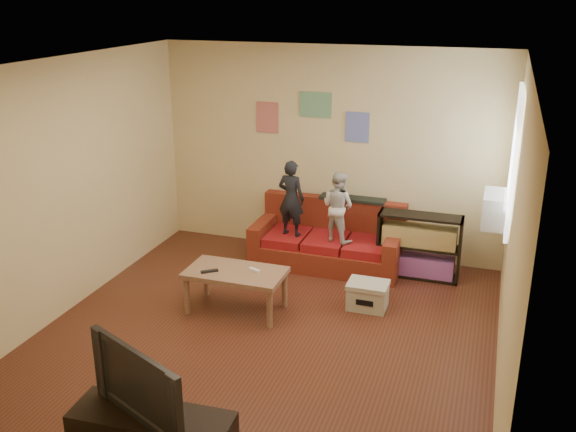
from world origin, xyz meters
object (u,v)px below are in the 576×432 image
(child_b, at_px, (338,207))
(bookshelf, at_px, (419,249))
(child_a, at_px, (291,198))
(television, at_px, (148,380))
(file_box, at_px, (368,295))
(coffee_table, at_px, (236,276))
(sofa, at_px, (329,243))

(child_b, distance_m, bookshelf, 1.11)
(child_a, relative_size, television, 0.97)
(child_a, relative_size, file_box, 2.19)
(child_b, relative_size, bookshelf, 0.88)
(coffee_table, height_order, file_box, coffee_table)
(child_b, bearing_deg, sofa, -25.68)
(child_a, height_order, child_b, child_a)
(child_b, height_order, television, child_b)
(child_a, bearing_deg, file_box, 152.90)
(bookshelf, bearing_deg, television, -109.26)
(child_a, bearing_deg, television, 103.21)
(child_a, xyz_separation_m, coffee_table, (-0.16, -1.42, -0.47))
(bookshelf, height_order, file_box, bookshelf)
(coffee_table, height_order, television, television)
(child_b, distance_m, file_box, 1.27)
(child_a, distance_m, bookshelf, 1.68)
(child_a, height_order, file_box, child_a)
(file_box, bearing_deg, child_b, 123.01)
(bookshelf, distance_m, television, 4.22)
(file_box, relative_size, television, 0.44)
(bookshelf, bearing_deg, sofa, 177.80)
(sofa, bearing_deg, bookshelf, -2.20)
(sofa, height_order, file_box, sofa)
(child_b, relative_size, coffee_table, 0.83)
(sofa, distance_m, child_b, 0.60)
(sofa, height_order, bookshelf, sofa)
(television, bearing_deg, sofa, 110.98)
(coffee_table, xyz_separation_m, file_box, (1.35, 0.51, -0.25))
(bookshelf, relative_size, file_box, 2.25)
(sofa, relative_size, child_a, 1.93)
(child_a, distance_m, coffee_table, 1.50)
(television, bearing_deg, child_b, 108.64)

